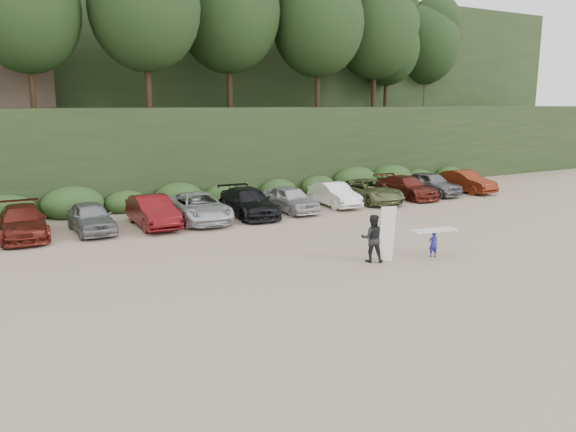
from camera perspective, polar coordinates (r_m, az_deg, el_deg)
ground at (r=23.66m, az=5.91°, el=-4.08°), size 120.00×120.00×0.00m
hillside_backdrop at (r=56.15m, az=-16.93°, el=15.96°), size 90.00×41.50×28.00m
parked_cars at (r=31.31m, az=-6.80°, el=1.15°), size 39.14×6.13×1.61m
child_surfer at (r=24.01m, az=14.56°, el=-2.19°), size 2.02×0.89×1.17m
adult_surfer at (r=22.75m, az=8.70°, el=-2.22°), size 1.41×1.13×2.28m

